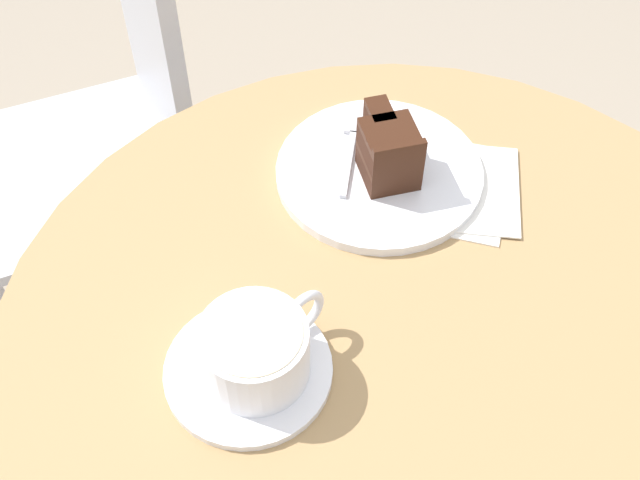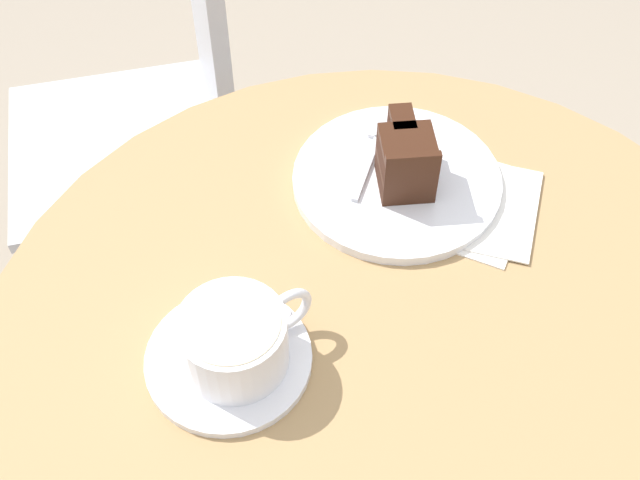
# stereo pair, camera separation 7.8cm
# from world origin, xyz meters

# --- Properties ---
(cafe_table) EXTENTS (0.80, 0.80, 0.76)m
(cafe_table) POSITION_xyz_m (0.00, 0.00, 0.63)
(cafe_table) COLOR #A37F51
(cafe_table) RESTS_ON ground
(saucer) EXTENTS (0.15, 0.15, 0.01)m
(saucer) POSITION_xyz_m (-0.14, 0.07, 0.76)
(saucer) COLOR white
(saucer) RESTS_ON cafe_table
(coffee_cup) EXTENTS (0.13, 0.10, 0.06)m
(coffee_cup) POSITION_xyz_m (-0.13, 0.06, 0.80)
(coffee_cup) COLOR white
(coffee_cup) RESTS_ON saucer
(teaspoon) EXTENTS (0.09, 0.06, 0.00)m
(teaspoon) POSITION_xyz_m (-0.10, 0.09, 0.77)
(teaspoon) COLOR silver
(teaspoon) RESTS_ON saucer
(cake_plate) EXTENTS (0.23, 0.23, 0.01)m
(cake_plate) POSITION_xyz_m (0.13, 0.16, 0.76)
(cake_plate) COLOR white
(cake_plate) RESTS_ON cafe_table
(cake_slice) EXTENTS (0.08, 0.10, 0.07)m
(cake_slice) POSITION_xyz_m (0.13, 0.15, 0.80)
(cake_slice) COLOR #381E14
(cake_slice) RESTS_ON cake_plate
(fork) EXTENTS (0.11, 0.09, 0.00)m
(fork) POSITION_xyz_m (0.13, 0.21, 0.77)
(fork) COLOR silver
(fork) RESTS_ON cake_plate
(napkin) EXTENTS (0.20, 0.21, 0.00)m
(napkin) POSITION_xyz_m (0.17, 0.10, 0.76)
(napkin) COLOR silver
(napkin) RESTS_ON cafe_table
(cafe_chair) EXTENTS (0.49, 0.49, 0.89)m
(cafe_chair) POSITION_xyz_m (0.08, 0.69, 0.52)
(cafe_chair) COLOR #BCBCC1
(cafe_chair) RESTS_ON ground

